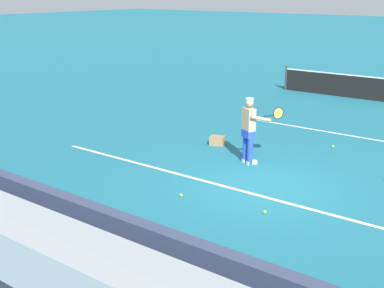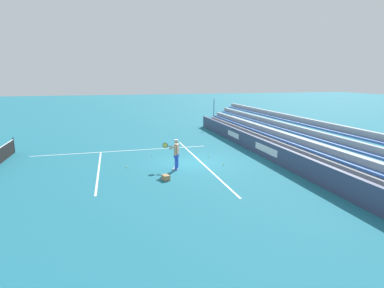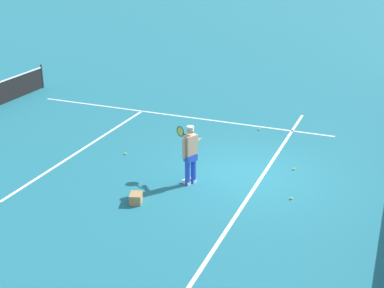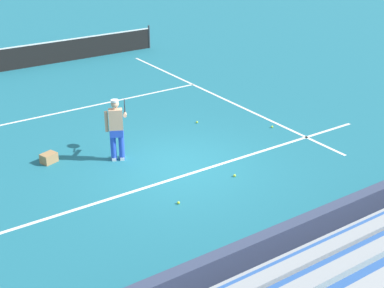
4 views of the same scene
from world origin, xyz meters
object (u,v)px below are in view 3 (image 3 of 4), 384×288
at_px(ball_box_cardboard, 136,198).
at_px(tennis_ball_toward_net, 294,169).
at_px(tennis_player, 190,154).
at_px(tennis_ball_on_baseline, 200,139).
at_px(tennis_ball_far_left, 259,129).
at_px(tennis_ball_by_box, 291,198).
at_px(tennis_ball_midcourt, 125,154).

height_order(ball_box_cardboard, tennis_ball_toward_net, ball_box_cardboard).
relative_size(ball_box_cardboard, tennis_ball_toward_net, 6.06).
bearing_deg(tennis_player, ball_box_cardboard, 151.59).
distance_m(ball_box_cardboard, tennis_ball_on_baseline, 4.84).
bearing_deg(tennis_ball_on_baseline, tennis_ball_far_left, -43.29).
xyz_separation_m(tennis_ball_on_baseline, tennis_ball_far_left, (1.71, -1.61, 0.00)).
distance_m(tennis_player, tennis_ball_toward_net, 3.34).
distance_m(tennis_player, ball_box_cardboard, 1.99).
bearing_deg(ball_box_cardboard, tennis_ball_far_left, -13.24).
bearing_deg(tennis_ball_by_box, tennis_ball_midcourt, 79.34).
distance_m(tennis_ball_by_box, tennis_ball_toward_net, 1.93).
relative_size(tennis_player, ball_box_cardboard, 4.29).
xyz_separation_m(tennis_ball_toward_net, tennis_ball_midcourt, (-0.85, 5.24, 0.00)).
bearing_deg(tennis_player, tennis_ball_far_left, -7.69).
relative_size(tennis_ball_far_left, tennis_ball_midcourt, 1.00).
distance_m(ball_box_cardboard, tennis_ball_toward_net, 4.97).
height_order(tennis_ball_by_box, tennis_ball_midcourt, same).
bearing_deg(tennis_ball_toward_net, tennis_ball_far_left, 32.54).
bearing_deg(tennis_ball_by_box, tennis_player, 91.74).
height_order(tennis_ball_toward_net, tennis_ball_midcourt, same).
bearing_deg(tennis_ball_on_baseline, tennis_player, -163.71).
bearing_deg(tennis_ball_on_baseline, tennis_ball_midcourt, 139.95).
bearing_deg(ball_box_cardboard, tennis_ball_midcourt, 33.48).
xyz_separation_m(tennis_player, tennis_ball_toward_net, (1.99, -2.54, -0.86)).
relative_size(tennis_player, tennis_ball_midcourt, 25.98).
bearing_deg(tennis_ball_by_box, tennis_ball_toward_net, 9.87).
distance_m(ball_box_cardboard, tennis_ball_midcourt, 3.30).
relative_size(tennis_ball_by_box, tennis_ball_toward_net, 1.00).
xyz_separation_m(tennis_ball_far_left, tennis_ball_toward_net, (-2.94, -1.88, 0.00)).
height_order(tennis_player, tennis_ball_far_left, tennis_player).
xyz_separation_m(tennis_ball_on_baseline, tennis_ball_midcourt, (-2.09, 1.76, 0.00)).
relative_size(tennis_ball_on_baseline, tennis_ball_toward_net, 1.00).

